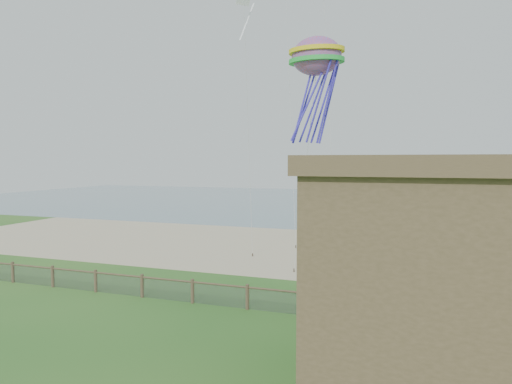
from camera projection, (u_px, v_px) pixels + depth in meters
ground at (191, 359)px, 16.74m from camera, size 160.00×160.00×0.00m
sand_beach at (315, 250)px, 37.46m from camera, size 72.00×20.00×0.02m
ocean at (368, 203)px, 78.88m from camera, size 160.00×68.00×0.02m
chainlink_fence at (247, 298)px, 22.35m from camera, size 36.20×0.20×1.25m
picnic_table at (423, 329)px, 18.76m from camera, size 1.90×1.47×0.78m
octopus_kite at (316, 86)px, 25.61m from camera, size 3.72×3.14×6.52m
kite_white at (244, 11)px, 29.60m from camera, size 2.18×2.17×3.05m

